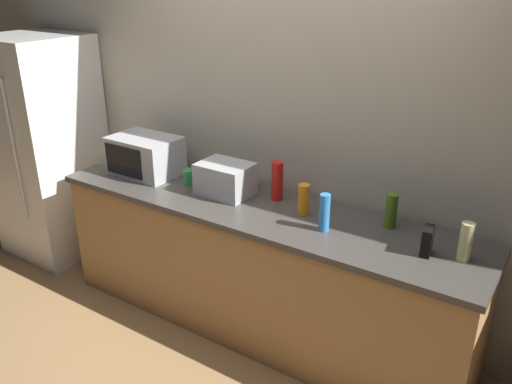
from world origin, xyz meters
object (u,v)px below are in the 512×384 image
object	(u,v)px
bottle_dish_soap	(304,199)
mug_green	(189,177)
bottle_vinegar	(466,242)
bottle_hot_sauce	(277,181)
microwave	(145,155)
bottle_spray_cleaner	(324,213)
refrigerator	(47,149)
bottle_olive_oil	(391,211)
toaster_oven	(225,179)
cordless_phone	(427,241)

from	to	relation	value
bottle_dish_soap	mug_green	xyz separation A→B (m)	(-0.87, -0.01, -0.04)
bottle_vinegar	bottle_hot_sauce	xyz separation A→B (m)	(-1.18, 0.13, 0.02)
microwave	bottle_spray_cleaner	bearing A→B (deg)	-3.90
microwave	bottle_vinegar	distance (m)	2.21
refrigerator	bottle_hot_sauce	xyz separation A→B (m)	(2.10, 0.17, 0.13)
bottle_olive_oil	bottle_spray_cleaner	distance (m)	0.38
microwave	toaster_oven	xyz separation A→B (m)	(0.70, 0.01, -0.03)
toaster_oven	bottle_hot_sauce	bearing A→B (deg)	18.52
refrigerator	microwave	size ratio (longest dim) A/B	3.75
cordless_phone	bottle_olive_oil	distance (m)	0.33
bottle_olive_oil	bottle_dish_soap	distance (m)	0.51
refrigerator	bottle_hot_sauce	world-z (taller)	refrigerator
microwave	cordless_phone	bearing A→B (deg)	-1.38
cordless_phone	bottle_olive_oil	xyz separation A→B (m)	(-0.27, 0.19, 0.03)
bottle_olive_oil	toaster_oven	bearing A→B (deg)	-172.89
bottle_olive_oil	mug_green	bearing A→B (deg)	-174.30
bottle_dish_soap	mug_green	size ratio (longest dim) A/B	1.79
cordless_phone	bottle_vinegar	bearing A→B (deg)	5.95
bottle_spray_cleaner	refrigerator	bearing A→B (deg)	178.83
toaster_oven	bottle_vinegar	bearing A→B (deg)	-0.60
toaster_oven	mug_green	world-z (taller)	toaster_oven
bottle_dish_soap	cordless_phone	bearing A→B (deg)	-5.37
refrigerator	bottle_spray_cleaner	size ratio (longest dim) A/B	8.17
microwave	bottle_hot_sauce	size ratio (longest dim) A/B	1.90
bottle_dish_soap	bottle_hot_sauce	size ratio (longest dim) A/B	0.76
cordless_phone	bottle_vinegar	distance (m)	0.18
refrigerator	microwave	xyz separation A→B (m)	(1.07, 0.05, 0.13)
bottle_spray_cleaner	mug_green	size ratio (longest dim) A/B	2.07
refrigerator	toaster_oven	world-z (taller)	refrigerator
bottle_olive_oil	bottle_vinegar	world-z (taller)	bottle_vinegar
cordless_phone	bottle_hot_sauce	distance (m)	1.02
microwave	bottle_olive_oil	xyz separation A→B (m)	(1.77, 0.15, -0.03)
bottle_vinegar	bottle_hot_sauce	distance (m)	1.19
bottle_spray_cleaner	bottle_dish_soap	world-z (taller)	bottle_spray_cleaner
microwave	bottle_spray_cleaner	xyz separation A→B (m)	(1.47, -0.10, -0.02)
refrigerator	bottle_olive_oil	distance (m)	2.85
bottle_olive_oil	bottle_hot_sauce	bearing A→B (deg)	-178.18
microwave	bottle_hot_sauce	distance (m)	1.03
microwave	bottle_spray_cleaner	size ratio (longest dim) A/B	2.18
refrigerator	bottle_olive_oil	world-z (taller)	refrigerator
microwave	bottle_olive_oil	size ratio (longest dim) A/B	2.35
refrigerator	bottle_dish_soap	world-z (taller)	refrigerator
microwave	bottle_olive_oil	distance (m)	1.77
bottle_dish_soap	bottle_vinegar	world-z (taller)	bottle_vinegar
refrigerator	bottle_spray_cleaner	xyz separation A→B (m)	(2.54, -0.05, 0.11)
toaster_oven	cordless_phone	xyz separation A→B (m)	(1.33, -0.06, -0.03)
microwave	mug_green	bearing A→B (deg)	1.23
toaster_oven	mug_green	bearing A→B (deg)	-179.31
bottle_olive_oil	bottle_vinegar	xyz separation A→B (m)	(0.44, -0.15, 0.00)
microwave	bottle_dish_soap	world-z (taller)	microwave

